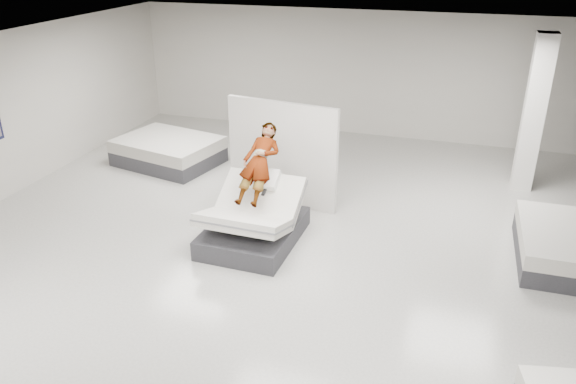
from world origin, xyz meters
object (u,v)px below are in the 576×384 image
object	(u,v)px
divider_panel	(282,154)
flat_bed_right_far	(568,247)
column	(534,114)
flat_bed_left_far	(168,151)
person	(259,173)
remote	(264,192)
hero_bed	(254,222)

from	to	relation	value
divider_panel	flat_bed_right_far	size ratio (longest dim) A/B	1.11
column	flat_bed_left_far	bearing A→B (deg)	-172.52
flat_bed_right_far	flat_bed_left_far	xyz separation A→B (m)	(-8.29, 1.96, 0.02)
person	remote	size ratio (longest dim) A/B	11.22
remote	column	distance (m)	5.88
flat_bed_left_far	hero_bed	bearing A→B (deg)	-41.80
hero_bed	divider_panel	distance (m)	1.76
flat_bed_right_far	flat_bed_left_far	distance (m)	8.51
flat_bed_left_far	column	world-z (taller)	column
hero_bed	column	size ratio (longest dim) A/B	0.61
remote	flat_bed_left_far	xyz separation A→B (m)	(-3.42, 2.91, -0.69)
divider_panel	flat_bed_right_far	bearing A→B (deg)	-0.01
hero_bed	divider_panel	size ratio (longest dim) A/B	0.87
hero_bed	remote	world-z (taller)	hero_bed
person	hero_bed	bearing A→B (deg)	-90.00
divider_panel	flat_bed_right_far	xyz separation A→B (m)	(5.10, -0.73, -0.75)
hero_bed	flat_bed_right_far	bearing A→B (deg)	10.05
remote	flat_bed_right_far	size ratio (longest dim) A/B	0.07
person	flat_bed_right_far	distance (m)	5.19
remote	flat_bed_left_far	distance (m)	4.54
flat_bed_right_far	hero_bed	bearing A→B (deg)	-169.95
flat_bed_right_far	column	size ratio (longest dim) A/B	0.64
hero_bed	flat_bed_right_far	world-z (taller)	hero_bed
hero_bed	person	world-z (taller)	person
person	flat_bed_right_far	bearing A→B (deg)	8.35
divider_panel	flat_bed_left_far	bearing A→B (deg)	167.04
flat_bed_left_far	column	xyz separation A→B (m)	(7.76, 1.02, 1.30)
remote	divider_panel	size ratio (longest dim) A/B	0.06
divider_panel	column	world-z (taller)	column
flat_bed_right_far	person	bearing A→B (deg)	-173.33
flat_bed_left_far	divider_panel	bearing A→B (deg)	-21.12
hero_bed	person	bearing A→B (deg)	88.32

